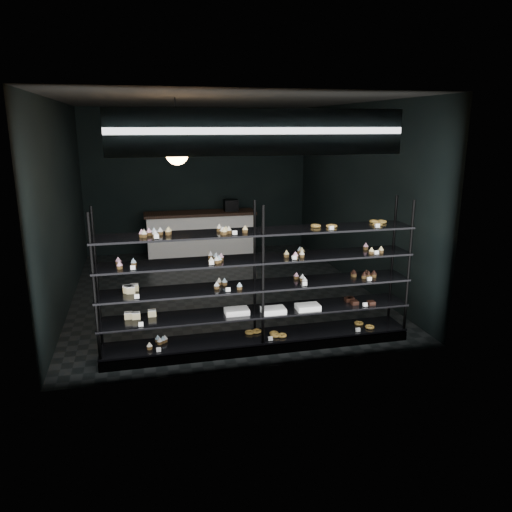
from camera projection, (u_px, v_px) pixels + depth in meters
The scene contains 5 objects.
room at pixel (219, 200), 8.42m from camera, with size 5.01×6.01×3.20m.
display_shelf at pixel (257, 302), 6.38m from camera, with size 4.00×0.50×1.91m.
signage at pixel (261, 132), 5.37m from camera, with size 3.30×0.05×0.50m.
pendant_lamp at pixel (177, 153), 6.79m from camera, with size 0.31×0.31×0.89m.
service_counter at pixel (201, 233), 11.05m from camera, with size 2.42×0.65×1.23m.
Camera 1 is at (-1.34, -8.30, 2.82)m, focal length 35.00 mm.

